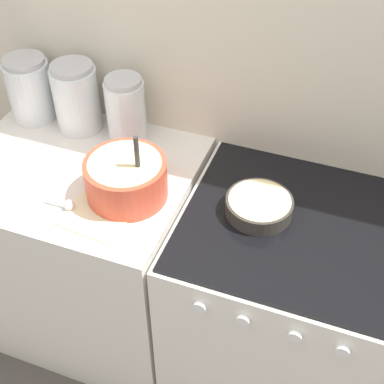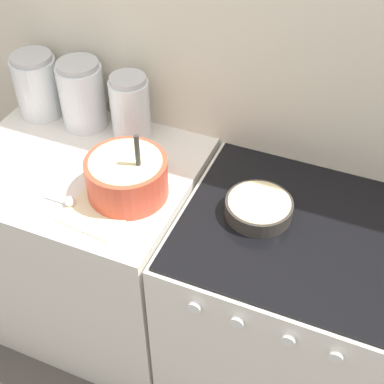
# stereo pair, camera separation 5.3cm
# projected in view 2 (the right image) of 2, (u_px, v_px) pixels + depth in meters

# --- Properties ---
(wall_back) EXTENTS (4.67, 0.05, 2.40)m
(wall_back) POSITION_uv_depth(u_px,v_px,m) (225.00, 59.00, 1.82)
(wall_back) COLOR beige
(wall_back) RESTS_ON ground_plane
(countertop_cabinet) EXTENTS (0.83, 0.68, 0.88)m
(countertop_cabinet) POSITION_uv_depth(u_px,v_px,m) (92.00, 247.00, 2.20)
(countertop_cabinet) COLOR silver
(countertop_cabinet) RESTS_ON ground_plane
(stove) EXTENTS (0.75, 0.70, 0.88)m
(stove) POSITION_uv_depth(u_px,v_px,m) (282.00, 310.00, 1.97)
(stove) COLOR white
(stove) RESTS_ON ground_plane
(mixing_bowl) EXTENTS (0.27, 0.27, 0.25)m
(mixing_bowl) POSITION_uv_depth(u_px,v_px,m) (127.00, 175.00, 1.74)
(mixing_bowl) COLOR #D84C33
(mixing_bowl) RESTS_ON countertop_cabinet
(baking_pan) EXTENTS (0.22, 0.22, 0.06)m
(baking_pan) POSITION_uv_depth(u_px,v_px,m) (259.00, 207.00, 1.70)
(baking_pan) COLOR #38332D
(baking_pan) RESTS_ON stove
(storage_jar_left) EXTENTS (0.17, 0.17, 0.25)m
(storage_jar_left) POSITION_uv_depth(u_px,v_px,m) (38.00, 89.00, 2.07)
(storage_jar_left) COLOR silver
(storage_jar_left) RESTS_ON countertop_cabinet
(storage_jar_middle) EXTENTS (0.17, 0.17, 0.27)m
(storage_jar_middle) POSITION_uv_depth(u_px,v_px,m) (83.00, 99.00, 2.01)
(storage_jar_middle) COLOR silver
(storage_jar_middle) RESTS_ON countertop_cabinet
(storage_jar_right) EXTENTS (0.14, 0.14, 0.25)m
(storage_jar_right) POSITION_uv_depth(u_px,v_px,m) (131.00, 112.00, 1.96)
(storage_jar_right) COLOR silver
(storage_jar_right) RESTS_ON countertop_cabinet
(recipe_page) EXTENTS (0.23, 0.24, 0.01)m
(recipe_page) POSITION_uv_depth(u_px,v_px,m) (101.00, 209.00, 1.73)
(recipe_page) COLOR beige
(recipe_page) RESTS_ON countertop_cabinet
(measuring_spoon) EXTENTS (0.12, 0.04, 0.04)m
(measuring_spoon) POSITION_uv_depth(u_px,v_px,m) (67.00, 201.00, 1.74)
(measuring_spoon) COLOR white
(measuring_spoon) RESTS_ON countertop_cabinet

